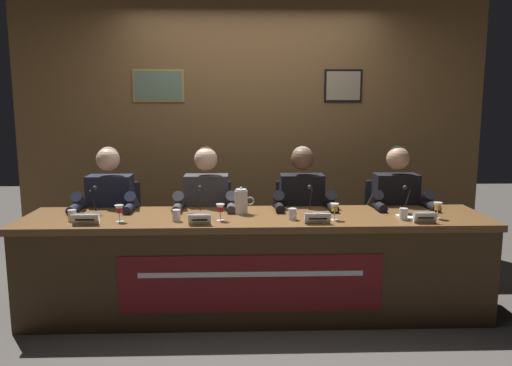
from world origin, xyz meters
name	(u,v)px	position (x,y,z in m)	size (l,w,h in m)	color
ground_plane	(256,311)	(0.00, 0.00, 0.00)	(12.00, 12.00, 0.00)	#4C4742
wall_back_panelled	(251,132)	(0.00, 1.45, 1.30)	(4.69, 0.14, 2.60)	brown
conference_table	(256,251)	(0.00, -0.11, 0.52)	(3.49, 0.74, 0.76)	brown
chair_far_left	(116,237)	(-1.20, 0.55, 0.45)	(0.44, 0.44, 0.92)	black
panelist_far_left	(108,211)	(-1.20, 0.35, 0.73)	(0.51, 0.48, 1.24)	black
nameplate_far_left	(86,219)	(-1.20, -0.25, 0.80)	(0.19, 0.06, 0.08)	white
juice_glass_far_left	(119,210)	(-0.98, -0.17, 0.84)	(0.06, 0.06, 0.12)	white
water_cup_far_left	(72,216)	(-1.33, -0.14, 0.79)	(0.06, 0.06, 0.08)	silver
microphone_far_left	(93,206)	(-1.23, 0.04, 0.83)	(0.06, 0.17, 0.22)	black
chair_center_left	(208,237)	(-0.40, 0.55, 0.45)	(0.44, 0.44, 0.92)	black
panelist_center_left	(206,210)	(-0.40, 0.35, 0.73)	(0.51, 0.48, 1.24)	black
nameplate_center_left	(200,219)	(-0.40, -0.28, 0.80)	(0.16, 0.06, 0.08)	white
juice_glass_center_left	(220,209)	(-0.26, -0.16, 0.84)	(0.06, 0.06, 0.12)	white
water_cup_center_left	(176,216)	(-0.58, -0.16, 0.79)	(0.06, 0.06, 0.08)	silver
microphone_center_left	(199,206)	(-0.43, 0.02, 0.83)	(0.06, 0.17, 0.22)	black
chair_center_right	(299,236)	(0.40, 0.55, 0.45)	(0.44, 0.44, 0.92)	black
panelist_center_right	(303,209)	(0.40, 0.35, 0.73)	(0.51, 0.48, 1.24)	black
nameplate_center_right	(317,218)	(0.42, -0.27, 0.80)	(0.18, 0.06, 0.08)	white
juice_glass_center_right	(335,209)	(0.56, -0.16, 0.84)	(0.06, 0.06, 0.12)	white
water_cup_center_right	(293,215)	(0.26, -0.14, 0.79)	(0.06, 0.06, 0.08)	silver
microphone_center_right	(311,205)	(0.42, 0.02, 0.83)	(0.06, 0.17, 0.22)	black
chair_far_right	(390,235)	(1.20, 0.55, 0.45)	(0.44, 0.44, 0.92)	black
panelist_far_right	(398,209)	(1.20, 0.35, 0.73)	(0.51, 0.48, 1.24)	black
nameplate_far_right	(425,217)	(1.19, -0.27, 0.80)	(0.16, 0.06, 0.08)	white
juice_glass_far_right	(438,207)	(1.33, -0.15, 0.84)	(0.06, 0.06, 0.12)	white
water_cup_far_right	(403,215)	(1.07, -0.17, 0.79)	(0.06, 0.06, 0.08)	silver
microphone_far_right	(408,206)	(1.15, -0.02, 0.83)	(0.06, 0.17, 0.22)	black
water_pitcher_central	(241,202)	(-0.11, 0.07, 0.85)	(0.15, 0.10, 0.21)	silver
document_stack_far_right	(412,216)	(1.16, -0.09, 0.76)	(0.24, 0.19, 0.01)	white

